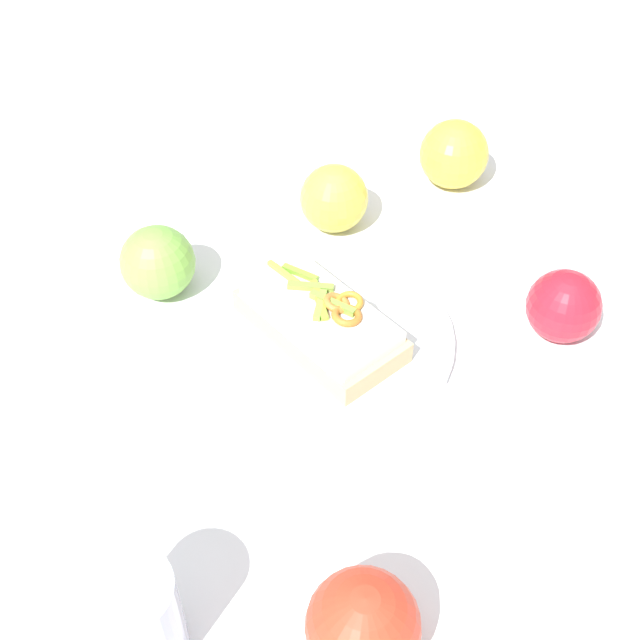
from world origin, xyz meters
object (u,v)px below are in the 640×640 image
apple_1 (564,306)px  drinking_glass (135,620)px  sandwich (321,320)px  apple_2 (158,262)px  apple_4 (454,154)px  apple_3 (334,198)px  apple_0 (363,626)px  plate (320,338)px

apple_1 → drinking_glass: (-0.28, 0.41, 0.01)m
sandwich → apple_1: apple_1 is taller
apple_2 → apple_4: apple_4 is taller
apple_3 → apple_4: apple_4 is taller
apple_0 → apple_2: (0.41, 0.15, -0.00)m
apple_0 → drinking_glass: 0.16m
apple_0 → sandwich: bearing=-1.7°
plate → apple_0: (-0.32, 0.01, 0.04)m
apple_2 → drinking_glass: size_ratio=0.84×
apple_0 → apple_1: 0.39m
plate → apple_3: bearing=-12.0°
apple_2 → sandwich: bearing=-121.1°
apple_2 → plate: bearing=-121.2°
apple_1 → drinking_glass: drinking_glass is taller
apple_3 → drinking_glass: drinking_glass is taller
apple_1 → sandwich: bearing=85.9°
plate → apple_0: apple_0 is taller
plate → sandwich: size_ratio=1.41×
sandwich → apple_0: bearing=-35.4°
apple_1 → apple_2: bearing=74.2°
apple_3 → apple_1: bearing=-134.6°
apple_4 → drinking_glass: (-0.54, 0.36, 0.00)m
apple_1 → drinking_glass: size_ratio=0.79×
apple_2 → apple_3: same height
sandwich → drinking_glass: drinking_glass is taller
apple_3 → sandwich: bearing=168.2°
drinking_glass → apple_1: bearing=-55.8°
plate → apple_1: (-0.02, -0.24, 0.03)m
apple_1 → apple_4: bearing=10.1°
apple_0 → drinking_glass: bearing=82.2°
apple_1 → apple_2: apple_2 is taller
apple_1 → apple_3: bearing=45.4°
drinking_glass → apple_4: bearing=-33.7°
drinking_glass → apple_3: bearing=-23.4°
plate → apple_2: apple_2 is taller
plate → apple_4: 0.32m
sandwich → apple_0: apple_0 is taller
apple_0 → apple_4: 0.60m
apple_0 → apple_2: bearing=19.9°
plate → sandwich: bearing=-74.4°
apple_1 → apple_3: 0.28m
plate → apple_4: bearing=-37.9°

